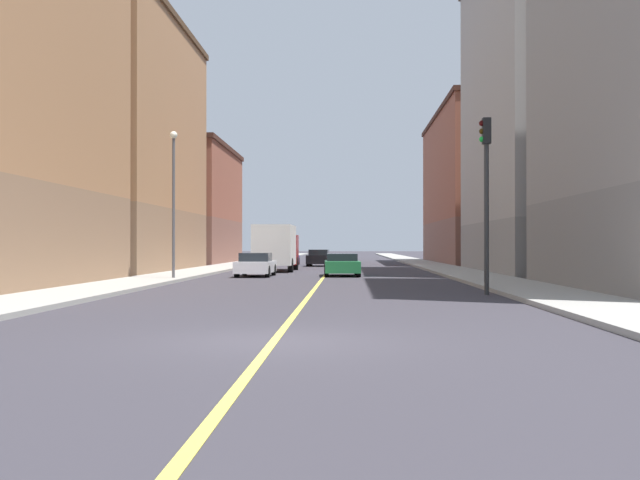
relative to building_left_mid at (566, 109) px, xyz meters
The scene contains 16 objects.
ground_plane 37.80m from the building_left_mid, 113.83° to the right, with size 400.00×400.00×0.00m, color #343139.
sidewalk_left 19.77m from the building_left_mid, 112.98° to the left, with size 3.09×168.00×0.15m, color #9E9B93.
sidewalk_right 29.42m from the building_left_mid, 145.47° to the left, with size 3.09×168.00×0.15m, color #9E9B93.
lane_center_stripe 23.76m from the building_left_mid, 133.19° to the left, with size 0.16×154.00×0.01m, color #E5D14C.
building_left_mid is the anchor object (origin of this frame).
building_left_far 24.60m from the building_left_mid, 90.00° to the left, with size 10.51×25.44×14.14m.
building_right_midblock 29.52m from the building_left_mid, behind, with size 10.51×19.31×16.37m.
building_right_distant 36.84m from the building_left_mid, 143.67° to the left, with size 10.51×17.53×10.76m.
traffic_light_left_near 23.04m from the building_left_mid, 112.82° to the right, with size 0.40×0.32×6.14m.
street_lamp_left_near 17.56m from the building_left_mid, 117.24° to the right, with size 0.36×0.36×6.91m.
street_lamp_right_near 24.99m from the building_left_mid, 153.81° to the right, with size 0.36×0.36×7.08m.
car_white 21.52m from the building_left_mid, 163.08° to the right, with size 1.93×4.44×1.30m.
car_blue 27.63m from the building_left_mid, 135.69° to the left, with size 1.81×3.96×1.25m.
car_black 23.68m from the building_left_mid, 136.68° to the left, with size 1.96×4.51×1.36m.
car_green 17.37m from the building_left_mid, 160.91° to the right, with size 2.08×4.55×1.25m.
box_truck 20.24m from the building_left_mid, behind, with size 2.53×7.75×3.01m.
Camera 1 is at (1.33, -13.41, 1.72)m, focal length 42.22 mm.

